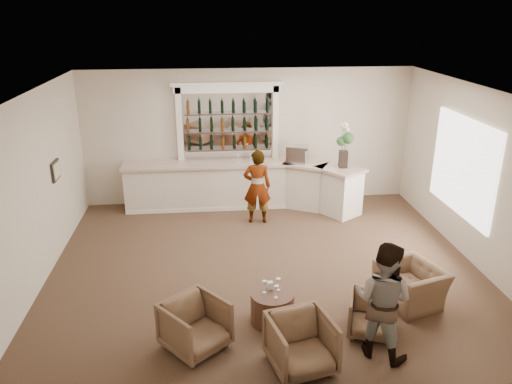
# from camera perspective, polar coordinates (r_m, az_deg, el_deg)

# --- Properties ---
(ground) EXTENTS (8.00, 8.00, 0.00)m
(ground) POSITION_cam_1_polar(r_m,az_deg,el_deg) (9.64, 0.97, -8.38)
(ground) COLOR brown
(ground) RESTS_ON ground
(room_shell) EXTENTS (8.04, 7.02, 3.32)m
(room_shell) POSITION_cam_1_polar(r_m,az_deg,el_deg) (9.46, 1.54, 6.31)
(room_shell) COLOR beige
(room_shell) RESTS_ON ground
(bar_counter) EXTENTS (5.72, 1.80, 1.14)m
(bar_counter) POSITION_cam_1_polar(r_m,az_deg,el_deg) (12.12, -1.41, 0.78)
(bar_counter) COLOR white
(bar_counter) RESTS_ON ground
(back_bar_alcove) EXTENTS (2.64, 0.25, 3.00)m
(back_bar_alcove) POSITION_cam_1_polar(r_m,az_deg,el_deg) (12.09, -3.23, 7.91)
(back_bar_alcove) COLOR white
(back_bar_alcove) RESTS_ON ground
(cocktail_table) EXTENTS (0.68, 0.68, 0.50)m
(cocktail_table) POSITION_cam_1_polar(r_m,az_deg,el_deg) (7.97, 1.87, -13.03)
(cocktail_table) COLOR #502F22
(cocktail_table) RESTS_ON ground
(sommelier) EXTENTS (0.65, 0.46, 1.71)m
(sommelier) POSITION_cam_1_polar(r_m,az_deg,el_deg) (11.19, 0.13, 0.61)
(sommelier) COLOR gray
(sommelier) RESTS_ON ground
(guest) EXTENTS (1.07, 1.04, 1.73)m
(guest) POSITION_cam_1_polar(r_m,az_deg,el_deg) (7.21, 14.28, -11.89)
(guest) COLOR gray
(guest) RESTS_ON ground
(armchair_left) EXTENTS (1.14, 1.15, 0.75)m
(armchair_left) POSITION_cam_1_polar(r_m,az_deg,el_deg) (7.41, -6.96, -14.90)
(armchair_left) COLOR brown
(armchair_left) RESTS_ON ground
(armchair_center) EXTENTS (0.99, 1.01, 0.76)m
(armchair_center) POSITION_cam_1_polar(r_m,az_deg,el_deg) (7.05, 5.20, -16.89)
(armchair_center) COLOR brown
(armchair_center) RESTS_ON ground
(armchair_right) EXTENTS (0.87, 0.88, 0.64)m
(armchair_right) POSITION_cam_1_polar(r_m,az_deg,el_deg) (7.88, 13.08, -13.49)
(armchair_right) COLOR brown
(armchair_right) RESTS_ON ground
(armchair_far) EXTENTS (1.15, 1.23, 0.65)m
(armchair_far) POSITION_cam_1_polar(r_m,az_deg,el_deg) (8.78, 17.25, -10.07)
(armchair_far) COLOR brown
(armchair_far) RESTS_ON ground
(espresso_machine) EXTENTS (0.59, 0.55, 0.41)m
(espresso_machine) POSITION_cam_1_polar(r_m,az_deg,el_deg) (11.96, 4.76, 4.34)
(espresso_machine) COLOR #B8B8BD
(espresso_machine) RESTS_ON bar_counter
(flower_vase) EXTENTS (0.28, 0.28, 1.06)m
(flower_vase) POSITION_cam_1_polar(r_m,az_deg,el_deg) (11.62, 10.05, 5.60)
(flower_vase) COLOR black
(flower_vase) RESTS_ON bar_counter
(wine_glass_bar_left) EXTENTS (0.07, 0.07, 0.21)m
(wine_glass_bar_left) POSITION_cam_1_polar(r_m,az_deg,el_deg) (11.89, -0.63, 3.81)
(wine_glass_bar_left) COLOR white
(wine_glass_bar_left) RESTS_ON bar_counter
(wine_glass_bar_right) EXTENTS (0.07, 0.07, 0.21)m
(wine_glass_bar_right) POSITION_cam_1_polar(r_m,az_deg,el_deg) (11.92, -2.10, 3.83)
(wine_glass_bar_right) COLOR white
(wine_glass_bar_right) RESTS_ON bar_counter
(wine_glass_tbl_a) EXTENTS (0.07, 0.07, 0.21)m
(wine_glass_tbl_a) POSITION_cam_1_polar(r_m,az_deg,el_deg) (7.80, 0.98, -10.79)
(wine_glass_tbl_a) COLOR white
(wine_glass_tbl_a) RESTS_ON cocktail_table
(wine_glass_tbl_b) EXTENTS (0.07, 0.07, 0.21)m
(wine_glass_tbl_b) POSITION_cam_1_polar(r_m,az_deg,el_deg) (7.86, 2.56, -10.51)
(wine_glass_tbl_b) COLOR white
(wine_glass_tbl_b) RESTS_ON cocktail_table
(wine_glass_tbl_c) EXTENTS (0.07, 0.07, 0.21)m
(wine_glass_tbl_c) POSITION_cam_1_polar(r_m,az_deg,el_deg) (7.68, 2.33, -11.33)
(wine_glass_tbl_c) COLOR white
(wine_glass_tbl_c) RESTS_ON cocktail_table
(napkin_holder) EXTENTS (0.08, 0.08, 0.12)m
(napkin_holder) POSITION_cam_1_polar(r_m,az_deg,el_deg) (7.92, 1.62, -10.62)
(napkin_holder) COLOR white
(napkin_holder) RESTS_ON cocktail_table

